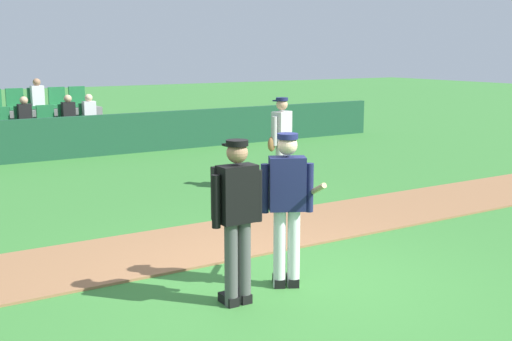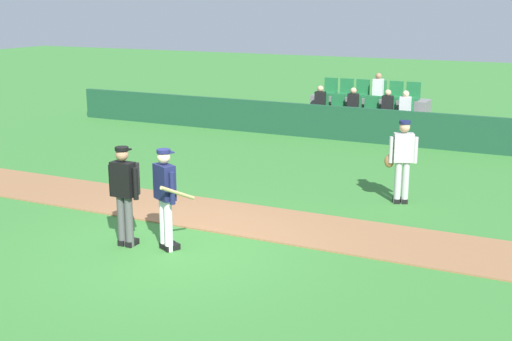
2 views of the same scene
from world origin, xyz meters
name	(u,v)px [view 1 (image 1 of 2)]	position (x,y,z in m)	size (l,w,h in m)	color
ground_plane	(284,284)	(0.00, 0.00, 0.00)	(80.00, 80.00, 0.00)	#387A33
infield_dirt_path	(205,242)	(0.00, 1.92, 0.01)	(28.00, 1.82, 0.03)	#936642
dugout_fence	(47,139)	(0.00, 10.06, 0.52)	(20.00, 0.16, 1.03)	#19472D
stadium_bleachers	(33,133)	(0.01, 11.50, 0.51)	(3.90, 2.10, 1.90)	slate
batter_navy_jersey	(287,204)	(-0.01, -0.07, 0.97)	(0.63, 0.79, 1.76)	white
umpire_home_plate	(236,212)	(-0.75, -0.21, 1.00)	(0.59, 0.31, 1.76)	#4C4C4C
runner_grey_jersey	(281,140)	(2.92, 4.33, 0.96)	(0.66, 0.41, 1.76)	#B2B2B2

